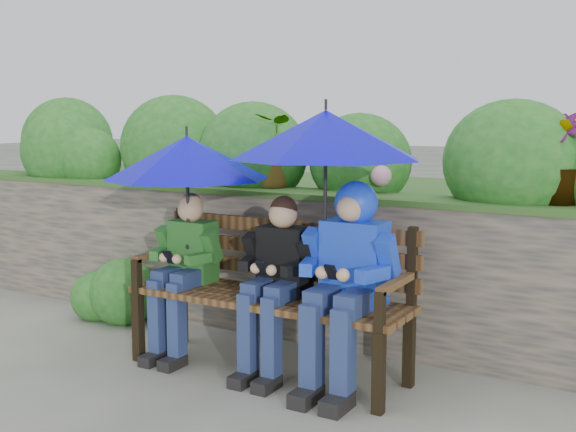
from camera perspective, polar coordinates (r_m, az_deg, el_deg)
The scene contains 8 objects.
ground at distance 4.50m, azimuth -0.65°, elevation -12.22°, with size 60.00×60.00×0.00m, color #606153.
garden_backdrop at distance 5.74m, azimuth 7.32°, elevation -1.28°, with size 8.01×2.86×1.80m.
park_bench at distance 4.40m, azimuth -1.14°, elevation -5.47°, with size 1.77×0.52×0.93m.
boy_left at distance 4.68m, azimuth -8.19°, elevation -3.81°, with size 0.44×0.51×1.06m.
boy_middle at distance 4.29m, azimuth -0.91°, elevation -4.69°, with size 0.46×0.53×1.08m.
boy_right at distance 4.05m, azimuth 4.73°, elevation -4.15°, with size 0.53×0.65×1.19m.
umbrella_left at distance 4.59m, azimuth -7.98°, elevation 4.59°, with size 1.05×1.05×0.79m.
umbrella_right at distance 4.07m, azimuth 2.99°, elevation 6.42°, with size 1.11×1.11×0.92m.
Camera 1 is at (2.16, -3.63, 1.56)m, focal length 45.00 mm.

